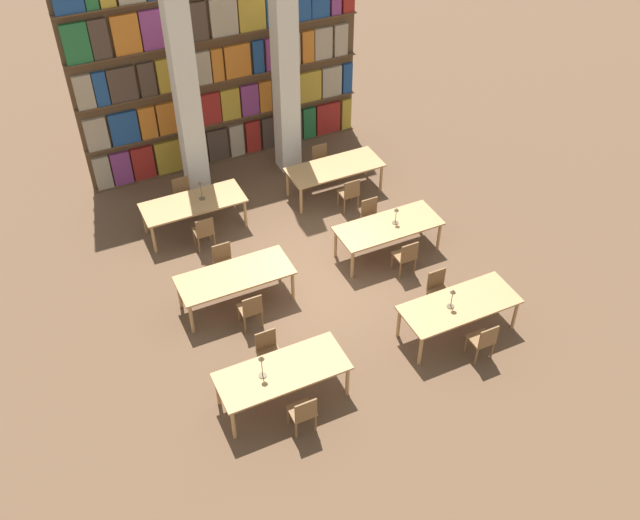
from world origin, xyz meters
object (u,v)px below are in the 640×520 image
Objects in this scene: reading_table_2 at (235,277)px; chair_8 at (204,231)px; reading_table_1 at (459,306)px; reading_table_3 at (388,228)px; chair_6 at (406,256)px; pillar_center at (285,57)px; chair_9 at (183,195)px; chair_4 at (251,309)px; pillar_left at (184,78)px; chair_2 at (483,340)px; desk_lamp_2 at (396,213)px; reading_table_5 at (335,169)px; chair_3 at (438,289)px; chair_7 at (371,216)px; reading_table_0 at (282,373)px; chair_11 at (322,161)px; desk_lamp_0 at (262,363)px; desk_lamp_1 at (452,295)px; chair_0 at (303,412)px; reading_table_4 at (193,205)px; chair_1 at (269,351)px; chair_10 at (349,193)px; desk_lamp_3 at (201,187)px; chair_5 at (224,262)px.

chair_8 reaches higher than reading_table_2.
reading_table_1 is 1.00× the size of reading_table_3.
pillar_center is at bearing 96.80° from chair_6.
chair_6 is (0.01, -0.76, -0.21)m from reading_table_3.
chair_6 is at bearing 130.82° from chair_9.
chair_4 is at bearing 90.66° from chair_9.
pillar_left is at bearing 121.70° from chair_6.
chair_9 is (-3.66, 6.85, 0.00)m from chair_2.
reading_table_2 is 2.61× the size of chair_8.
desk_lamp_2 is (3.73, 0.07, 0.34)m from reading_table_2.
reading_table_5 is (0.54, -1.59, -2.30)m from pillar_center.
chair_3 reaches higher than reading_table_1.
reading_table_0 is at bearing 43.58° from chair_7.
desk_lamp_2 reaches higher than reading_table_0.
chair_4 and chair_11 have the same top height.
desk_lamp_0 is at bearing 10.79° from chair_3.
desk_lamp_1 reaches higher than reading_table_1.
chair_0 is 7.04m from reading_table_5.
reading_table_4 is at bearing 120.81° from chair_2.
reading_table_4 is (0.08, 6.14, 0.21)m from chair_0.
chair_1 and chair_7 have the same top height.
chair_1 is (-0.62, -6.12, -2.52)m from pillar_left.
pillar_center is 6.76× the size of chair_3.
chair_2 is (3.71, 0.06, 0.00)m from chair_0.
chair_11 is (0.00, 1.52, 0.00)m from chair_10.
chair_11 is at bearing -15.54° from pillar_left.
reading_table_3 is 4.28m from desk_lamp_3.
reading_table_2 is (-2.98, -4.20, -2.30)m from pillar_center.
desk_lamp_3 reaches higher than chair_3.
pillar_center reaches higher than chair_5.
chair_8 is 0.38× the size of reading_table_5.
chair_1 reaches higher than reading_table_4.
chair_8 is (0.05, 5.38, 0.00)m from chair_0.
chair_10 is at bearing 91.07° from chair_2.
chair_7 is (0.58, -3.37, -2.52)m from pillar_center.
chair_1 is at bearing 55.67° from chair_11.
desk_lamp_1 is 1.10× the size of desk_lamp_2.
chair_9 is 1.84× the size of desk_lamp_3.
reading_table_1 is 2.61× the size of chair_7.
chair_6 is 4.93m from reading_table_4.
desk_lamp_3 is (0.35, 5.41, 0.40)m from reading_table_0.
chair_8 is at bearing 143.75° from chair_6.
chair_3 is 1.84× the size of desk_lamp_3.
pillar_left is at bearing -127.64° from chair_9.
reading_table_2 is 2.61× the size of chair_5.
chair_4 is 2.70m from chair_8.
chair_3 is 4.47m from reading_table_5.
chair_6 is 5.49m from chair_9.
chair_3 is at bearing -51.49° from reading_table_4.
chair_0 is 4.03m from chair_3.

